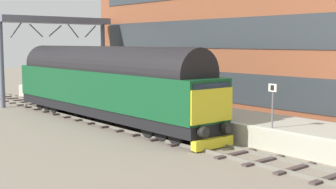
% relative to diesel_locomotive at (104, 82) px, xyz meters
% --- Properties ---
extents(ground_plane, '(140.00, 140.00, 0.00)m').
position_rel_diesel_locomotive_xyz_m(ground_plane, '(-0.00, -4.62, -2.48)').
color(ground_plane, gray).
rests_on(ground_plane, ground).
extents(track_main, '(2.50, 60.00, 0.15)m').
position_rel_diesel_locomotive_xyz_m(track_main, '(-0.00, -4.62, -2.43)').
color(track_main, slate).
rests_on(track_main, ground).
extents(station_platform, '(4.00, 44.00, 1.01)m').
position_rel_diesel_locomotive_xyz_m(station_platform, '(3.60, -4.62, -1.98)').
color(station_platform, '#B4B19F').
rests_on(station_platform, ground).
extents(diesel_locomotive, '(2.74, 18.98, 4.68)m').
position_rel_diesel_locomotive_xyz_m(diesel_locomotive, '(0.00, 0.00, 0.00)').
color(diesel_locomotive, black).
rests_on(diesel_locomotive, ground).
extents(platform_number_sign, '(0.10, 0.44, 2.03)m').
position_rel_diesel_locomotive_xyz_m(platform_number_sign, '(2.05, -11.11, -0.13)').
color(platform_number_sign, slate).
rests_on(platform_number_sign, station_platform).
extents(waiting_passenger, '(0.35, 0.51, 1.64)m').
position_rel_diesel_locomotive_xyz_m(waiting_passenger, '(3.68, 3.08, -0.49)').
color(waiting_passenger, '#272F35').
rests_on(waiting_passenger, station_platform).
extents(overhead_footbridge, '(9.30, 2.00, 6.93)m').
position_rel_diesel_locomotive_xyz_m(overhead_footbridge, '(2.05, 10.54, 3.67)').
color(overhead_footbridge, slate).
rests_on(overhead_footbridge, ground).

